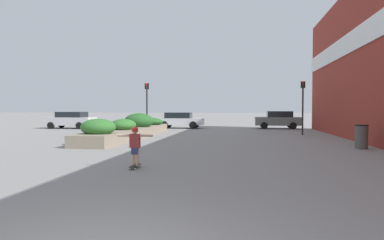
% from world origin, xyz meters
% --- Properties ---
extents(planter_box, '(2.05, 12.70, 1.51)m').
position_xyz_m(planter_box, '(-5.35, 17.26, 0.54)').
color(planter_box, gray).
rests_on(planter_box, ground_plane).
extents(skateboard, '(0.23, 0.68, 0.09)m').
position_xyz_m(skateboard, '(-1.54, 6.36, 0.07)').
color(skateboard, black).
rests_on(skateboard, ground_plane).
extents(skateboarder, '(1.10, 0.20, 1.18)m').
position_xyz_m(skateboarder, '(-1.54, 6.36, 0.81)').
color(skateboarder, tan).
rests_on(skateboarder, skateboard).
extents(trash_bin, '(0.58, 0.58, 1.09)m').
position_xyz_m(trash_bin, '(7.01, 12.78, 0.55)').
color(trash_bin, '#514C47').
rests_on(trash_bin, ground_plane).
extents(car_center_left, '(4.39, 2.03, 1.53)m').
position_xyz_m(car_center_left, '(-14.00, 25.76, 0.80)').
color(car_center_left, '#BCBCC1').
rests_on(car_center_left, ground_plane).
extents(car_center_right, '(4.27, 1.97, 1.46)m').
position_xyz_m(car_center_right, '(-4.11, 27.56, 0.78)').
color(car_center_right, silver).
rests_on(car_center_right, ground_plane).
extents(car_rightmost, '(4.02, 1.91, 1.59)m').
position_xyz_m(car_rightmost, '(4.85, 28.29, 0.82)').
color(car_rightmost, slate).
rests_on(car_rightmost, ground_plane).
extents(traffic_light_left, '(0.28, 0.30, 3.75)m').
position_xyz_m(traffic_light_left, '(-5.52, 21.48, 2.53)').
color(traffic_light_left, black).
rests_on(traffic_light_left, ground_plane).
extents(traffic_light_right, '(0.28, 0.30, 3.70)m').
position_xyz_m(traffic_light_right, '(5.77, 20.84, 2.50)').
color(traffic_light_right, black).
rests_on(traffic_light_right, ground_plane).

